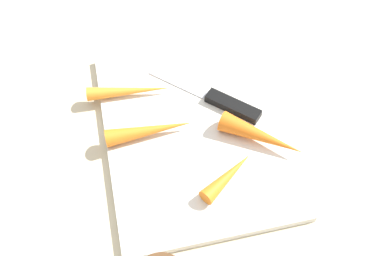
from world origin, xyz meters
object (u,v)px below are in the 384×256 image
object	(u,v)px
carrot_longest	(130,91)
knife	(225,103)
carrot_long	(150,132)
carrot_short	(261,136)
carrot_shortest	(228,176)
cutting_board	(192,130)

from	to	relation	value
carrot_longest	knife	bearing A→B (deg)	-13.33
carrot_long	carrot_short	distance (m)	0.16
carrot_shortest	carrot_long	bearing A→B (deg)	99.91
carrot_long	carrot_shortest	bearing A→B (deg)	-46.49
carrot_long	carrot_shortest	xyz separation A→B (m)	(0.10, 0.09, -0.00)
carrot_short	carrot_longest	xyz separation A→B (m)	(-0.13, -0.17, -0.00)
carrot_long	cutting_board	bearing A→B (deg)	1.52
knife	carrot_shortest	distance (m)	0.13
carrot_shortest	cutting_board	bearing A→B (deg)	72.47
carrot_long	carrot_short	bearing A→B (deg)	-16.54
cutting_board	carrot_short	bearing A→B (deg)	62.88
cutting_board	carrot_shortest	world-z (taller)	carrot_shortest
knife	carrot_short	distance (m)	0.09
carrot_long	carrot_shortest	world-z (taller)	carrot_long
knife	carrot_shortest	bearing A→B (deg)	120.52
knife	carrot_long	bearing A→B (deg)	59.46
knife	cutting_board	bearing A→B (deg)	71.90
carrot_longest	carrot_shortest	world-z (taller)	carrot_shortest
knife	carrot_longest	size ratio (longest dim) A/B	1.19
carrot_long	carrot_longest	xyz separation A→B (m)	(-0.09, -0.02, -0.00)
cutting_board	carrot_short	distance (m)	0.11
cutting_board	carrot_long	world-z (taller)	carrot_long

